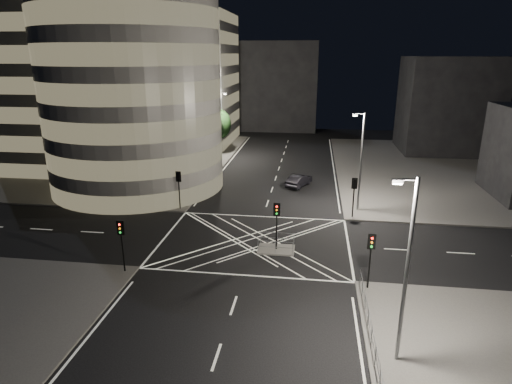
# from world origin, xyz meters

# --- Properties ---
(ground) EXTENTS (120.00, 120.00, 0.00)m
(ground) POSITION_xyz_m (0.00, 0.00, 0.00)
(ground) COLOR black
(ground) RESTS_ON ground
(sidewalk_far_left) EXTENTS (42.00, 42.00, 0.15)m
(sidewalk_far_left) POSITION_xyz_m (-29.00, 27.00, 0.07)
(sidewalk_far_left) COLOR #575451
(sidewalk_far_left) RESTS_ON ground
(sidewalk_far_right) EXTENTS (42.00, 42.00, 0.15)m
(sidewalk_far_right) POSITION_xyz_m (29.00, 27.00, 0.07)
(sidewalk_far_right) COLOR #575451
(sidewalk_far_right) RESTS_ON ground
(central_island) EXTENTS (3.00, 2.00, 0.15)m
(central_island) POSITION_xyz_m (2.00, -1.50, 0.07)
(central_island) COLOR slate
(central_island) RESTS_ON ground
(office_tower_curved) EXTENTS (30.00, 29.00, 27.20)m
(office_tower_curved) POSITION_xyz_m (-20.74, 18.74, 12.65)
(office_tower_curved) COLOR gray
(office_tower_curved) RESTS_ON sidewalk_far_left
(office_block_rear) EXTENTS (24.00, 16.00, 22.00)m
(office_block_rear) POSITION_xyz_m (-22.00, 42.00, 11.15)
(office_block_rear) COLOR gray
(office_block_rear) RESTS_ON sidewalk_far_left
(building_right_far) EXTENTS (14.00, 12.00, 15.00)m
(building_right_far) POSITION_xyz_m (26.00, 40.00, 7.65)
(building_right_far) COLOR black
(building_right_far) RESTS_ON sidewalk_far_right
(building_far_end) EXTENTS (18.00, 8.00, 18.00)m
(building_far_end) POSITION_xyz_m (-4.00, 58.00, 9.00)
(building_far_end) COLOR black
(building_far_end) RESTS_ON ground
(tree_a) EXTENTS (4.71, 4.71, 6.95)m
(tree_a) POSITION_xyz_m (-10.50, 9.00, 4.39)
(tree_a) COLOR black
(tree_a) RESTS_ON sidewalk_far_left
(tree_b) EXTENTS (4.80, 4.80, 7.09)m
(tree_b) POSITION_xyz_m (-10.50, 15.00, 4.47)
(tree_b) COLOR black
(tree_b) RESTS_ON sidewalk_far_left
(tree_c) EXTENTS (4.08, 4.08, 6.73)m
(tree_c) POSITION_xyz_m (-10.50, 21.00, 4.52)
(tree_c) COLOR black
(tree_c) RESTS_ON sidewalk_far_left
(tree_d) EXTENTS (4.41, 4.41, 7.34)m
(tree_d) POSITION_xyz_m (-10.50, 27.00, 4.94)
(tree_d) COLOR black
(tree_d) RESTS_ON sidewalk_far_left
(tree_e) EXTENTS (4.20, 4.20, 7.13)m
(tree_e) POSITION_xyz_m (-10.50, 33.00, 4.85)
(tree_e) COLOR black
(tree_e) RESTS_ON sidewalk_far_left
(traffic_signal_fl) EXTENTS (0.55, 0.22, 4.00)m
(traffic_signal_fl) POSITION_xyz_m (-8.80, 6.80, 2.91)
(traffic_signal_fl) COLOR black
(traffic_signal_fl) RESTS_ON sidewalk_far_left
(traffic_signal_nl) EXTENTS (0.55, 0.22, 4.00)m
(traffic_signal_nl) POSITION_xyz_m (-8.80, -6.80, 2.91)
(traffic_signal_nl) COLOR black
(traffic_signal_nl) RESTS_ON sidewalk_near_left
(traffic_signal_fr) EXTENTS (0.55, 0.22, 4.00)m
(traffic_signal_fr) POSITION_xyz_m (8.80, 6.80, 2.91)
(traffic_signal_fr) COLOR black
(traffic_signal_fr) RESTS_ON sidewalk_far_right
(traffic_signal_nr) EXTENTS (0.55, 0.22, 4.00)m
(traffic_signal_nr) POSITION_xyz_m (8.80, -6.80, 2.91)
(traffic_signal_nr) COLOR black
(traffic_signal_nr) RESTS_ON sidewalk_near_right
(traffic_signal_island) EXTENTS (0.55, 0.22, 4.00)m
(traffic_signal_island) POSITION_xyz_m (2.00, -1.50, 2.91)
(traffic_signal_island) COLOR black
(traffic_signal_island) RESTS_ON central_island
(street_lamp_left_near) EXTENTS (1.25, 0.25, 10.00)m
(street_lamp_left_near) POSITION_xyz_m (-9.44, 12.00, 5.54)
(street_lamp_left_near) COLOR slate
(street_lamp_left_near) RESTS_ON sidewalk_far_left
(street_lamp_left_far) EXTENTS (1.25, 0.25, 10.00)m
(street_lamp_left_far) POSITION_xyz_m (-9.44, 30.00, 5.54)
(street_lamp_left_far) COLOR slate
(street_lamp_left_far) RESTS_ON sidewalk_far_left
(street_lamp_right_far) EXTENTS (1.25, 0.25, 10.00)m
(street_lamp_right_far) POSITION_xyz_m (9.44, 9.00, 5.54)
(street_lamp_right_far) COLOR slate
(street_lamp_right_far) RESTS_ON sidewalk_far_right
(street_lamp_right_near) EXTENTS (1.25, 0.25, 10.00)m
(street_lamp_right_near) POSITION_xyz_m (9.44, -14.00, 5.54)
(street_lamp_right_near) COLOR slate
(street_lamp_right_near) RESTS_ON sidewalk_near_right
(railing_near_right) EXTENTS (0.06, 11.70, 1.10)m
(railing_near_right) POSITION_xyz_m (8.30, -12.15, 0.70)
(railing_near_right) COLOR slate
(railing_near_right) RESTS_ON sidewalk_near_right
(railing_island_south) EXTENTS (2.80, 0.06, 1.10)m
(railing_island_south) POSITION_xyz_m (2.00, -2.40, 0.70)
(railing_island_south) COLOR slate
(railing_island_south) RESTS_ON central_island
(railing_island_north) EXTENTS (2.80, 0.06, 1.10)m
(railing_island_north) POSITION_xyz_m (2.00, -0.60, 0.70)
(railing_island_north) COLOR slate
(railing_island_north) RESTS_ON central_island
(sedan) EXTENTS (3.26, 4.83, 1.51)m
(sedan) POSITION_xyz_m (3.14, 16.88, 0.75)
(sedan) COLOR black
(sedan) RESTS_ON ground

